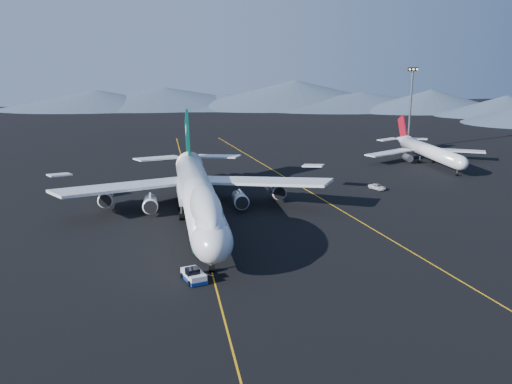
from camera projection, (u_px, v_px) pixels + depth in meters
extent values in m
plane|color=black|center=(199.00, 222.00, 114.53)|extent=(500.00, 500.00, 0.00)
cube|color=orange|center=(199.00, 222.00, 114.53)|extent=(0.25, 220.00, 0.01)
cube|color=orange|center=(328.00, 202.00, 129.12)|extent=(28.08, 198.09, 0.01)
cone|color=#3F4E61|center=(96.00, 98.00, 327.06)|extent=(100.00, 100.00, 12.00)
cone|color=#3F4E61|center=(230.00, 96.00, 340.76)|extent=(100.00, 100.00, 12.00)
cone|color=#3F4E61|center=(361.00, 97.00, 329.65)|extent=(100.00, 100.00, 12.00)
cone|color=#3F4E61|center=(507.00, 103.00, 294.94)|extent=(100.00, 100.00, 12.00)
cylinder|color=silver|center=(198.00, 195.00, 113.15)|extent=(6.50, 56.00, 6.50)
ellipsoid|color=silver|center=(212.00, 241.00, 86.43)|extent=(6.50, 10.40, 6.50)
ellipsoid|color=silver|center=(206.00, 208.00, 94.88)|extent=(5.13, 25.16, 5.85)
cube|color=black|center=(213.00, 238.00, 84.22)|extent=(3.60, 1.61, 1.29)
cone|color=silver|center=(188.00, 160.00, 144.45)|extent=(6.50, 12.00, 6.50)
cube|color=#043F35|center=(198.00, 198.00, 114.33)|extent=(6.24, 60.00, 1.10)
cube|color=silver|center=(196.00, 194.00, 118.67)|extent=(7.50, 13.00, 1.60)
cube|color=silver|center=(126.00, 187.00, 121.79)|extent=(30.62, 23.28, 2.83)
cube|color=silver|center=(259.00, 181.00, 126.67)|extent=(30.62, 23.28, 2.83)
cylinder|color=slate|center=(150.00, 203.00, 119.50)|extent=(2.90, 5.50, 2.90)
cylinder|color=slate|center=(106.00, 197.00, 124.11)|extent=(2.90, 5.50, 2.90)
cylinder|color=slate|center=(240.00, 199.00, 122.70)|extent=(2.90, 5.50, 2.90)
cylinder|color=slate|center=(277.00, 190.00, 130.50)|extent=(2.90, 5.50, 2.90)
cube|color=#043F35|center=(188.00, 141.00, 142.26)|extent=(0.55, 14.11, 15.94)
cube|color=silver|center=(158.00, 158.00, 144.52)|extent=(12.39, 9.47, 0.98)
cube|color=silver|center=(217.00, 156.00, 147.05)|extent=(12.39, 9.47, 0.98)
cylinder|color=black|center=(212.00, 268.00, 89.11)|extent=(0.90, 1.10, 1.10)
cube|color=silver|center=(194.00, 275.00, 85.67)|extent=(3.75, 5.41, 1.23)
cube|color=navy|center=(194.00, 278.00, 85.78)|extent=(3.92, 5.65, 0.56)
cube|color=black|center=(194.00, 270.00, 85.45)|extent=(2.22, 2.22, 1.00)
cylinder|color=silver|center=(430.00, 152.00, 170.04)|extent=(4.06, 34.16, 4.06)
ellipsoid|color=silver|center=(460.00, 163.00, 153.74)|extent=(4.06, 5.68, 4.06)
cone|color=silver|center=(402.00, 140.00, 189.30)|extent=(4.06, 7.47, 4.06)
cube|color=silver|center=(389.00, 153.00, 173.55)|extent=(17.93, 12.10, 0.37)
cube|color=silver|center=(454.00, 150.00, 177.14)|extent=(17.93, 12.10, 0.37)
cylinder|color=slate|center=(408.00, 158.00, 172.13)|extent=(2.03, 3.74, 2.03)
cylinder|color=slate|center=(444.00, 157.00, 174.10)|extent=(2.03, 3.74, 2.03)
cube|color=maroon|center=(402.00, 127.00, 188.81)|extent=(0.37, 7.28, 8.60)
imported|color=silver|center=(377.00, 187.00, 140.72)|extent=(3.94, 5.11, 1.29)
cylinder|color=black|center=(408.00, 148.00, 197.79)|extent=(2.56, 2.56, 0.43)
cylinder|color=slate|center=(410.00, 110.00, 194.56)|extent=(0.75, 0.75, 26.64)
cube|color=black|center=(413.00, 69.00, 191.19)|extent=(3.41, 0.85, 1.28)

